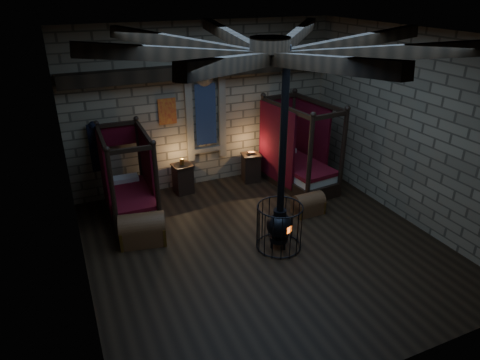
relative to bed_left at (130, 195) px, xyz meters
name	(u,v)px	position (x,y,z in m)	size (l,w,h in m)	color
room	(267,62)	(2.27, -2.38, 3.25)	(7.02, 7.02, 4.29)	black
bed_left	(130,195)	(0.00, 0.00, 0.00)	(1.05, 1.95, 2.02)	black
bed_right	(297,165)	(4.41, -0.17, 0.06)	(1.37, 2.28, 2.27)	black
trunk_left	(143,230)	(-0.01, -1.33, -0.19)	(1.03, 0.76, 0.69)	brown
trunk_right	(308,204)	(3.84, -1.67, -0.27)	(0.72, 0.47, 0.52)	brown
nightstand_left	(183,178)	(1.46, 0.60, -0.10)	(0.53, 0.52, 0.95)	black
nightstand_right	(251,167)	(3.38, 0.54, -0.10)	(0.55, 0.53, 0.85)	black
stove	(279,222)	(2.52, -2.65, 0.10)	(0.94, 0.94, 4.05)	black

